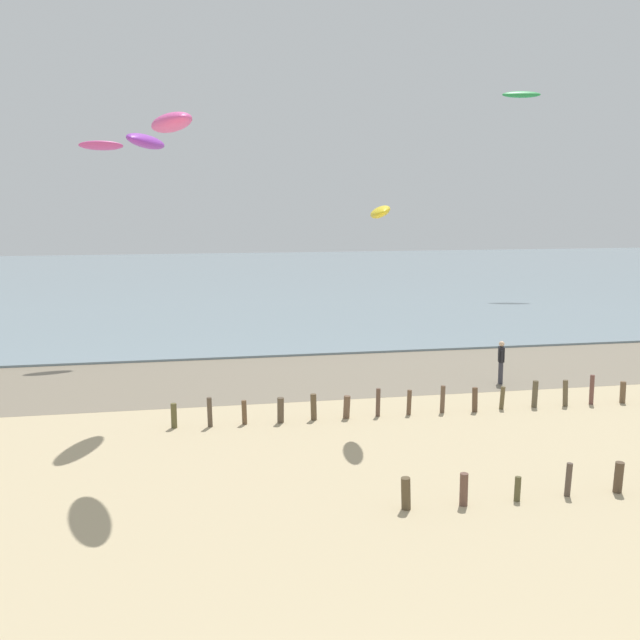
% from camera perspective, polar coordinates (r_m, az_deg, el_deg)
% --- Properties ---
extents(wet_sand_strip, '(120.00, 7.99, 0.01)m').
position_cam_1_polar(wet_sand_strip, '(31.01, -4.08, -4.37)').
color(wet_sand_strip, '#7A6D59').
rests_on(wet_sand_strip, ground).
extents(sea, '(160.00, 70.00, 0.10)m').
position_cam_1_polar(sea, '(69.41, -8.10, 3.03)').
color(sea, gray).
rests_on(sea, ground).
extents(groyne_mid, '(12.58, 0.33, 0.85)m').
position_cam_1_polar(groyne_mid, '(20.59, 22.30, -10.93)').
color(groyne_mid, brown).
rests_on(groyne_mid, ground).
extents(groyne_far, '(19.41, 0.36, 1.07)m').
position_cam_1_polar(groyne_far, '(26.31, 10.35, -5.94)').
color(groyne_far, brown).
rests_on(groyne_far, ground).
extents(person_mid_beach, '(0.32, 0.55, 1.71)m').
position_cam_1_polar(person_mid_beach, '(30.63, 13.55, -3.02)').
color(person_mid_beach, '#383842').
rests_on(person_mid_beach, ground).
extents(kite_aloft_0, '(3.07, 1.69, 0.74)m').
position_cam_1_polar(kite_aloft_0, '(61.56, 15.01, 16.17)').
color(kite_aloft_0, green).
extents(kite_aloft_1, '(1.79, 2.86, 0.68)m').
position_cam_1_polar(kite_aloft_1, '(26.02, -13.05, 13.04)').
color(kite_aloft_1, purple).
extents(kite_aloft_3, '(2.13, 1.15, 0.59)m').
position_cam_1_polar(kite_aloft_3, '(36.97, -16.25, 12.57)').
color(kite_aloft_3, '#E54C99').
extents(kite_aloft_4, '(1.09, 2.13, 0.58)m').
position_cam_1_polar(kite_aloft_4, '(24.08, 4.58, 8.16)').
color(kite_aloft_4, yellow).
extents(kite_aloft_5, '(1.52, 3.07, 0.59)m').
position_cam_1_polar(kite_aloft_5, '(20.99, -11.20, 14.45)').
color(kite_aloft_5, '#E54C99').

